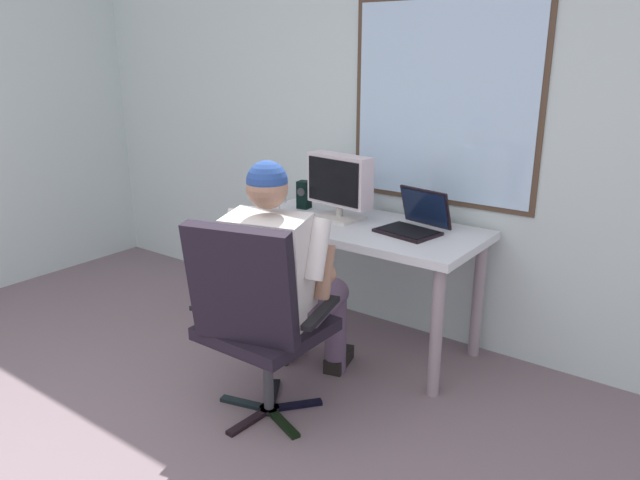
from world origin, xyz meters
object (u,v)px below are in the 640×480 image
at_px(laptop, 416,220).
at_px(wine_glass, 279,198).
at_px(office_chair, 255,313).
at_px(desk_speaker, 304,195).
at_px(crt_monitor, 339,182).
at_px(person_seated, 282,277).
at_px(desk, 361,241).

height_order(laptop, wine_glass, laptop).
distance_m(office_chair, wine_glass, 1.07).
xyz_separation_m(wine_glass, desk_speaker, (0.00, 0.24, -0.02)).
distance_m(laptop, wine_glass, 0.84).
relative_size(crt_monitor, desk_speaker, 2.49).
xyz_separation_m(office_chair, desk_speaker, (-0.57, 1.09, 0.26)).
relative_size(wine_glass, desk_speaker, 0.86).
relative_size(office_chair, laptop, 2.79).
height_order(person_seated, wine_glass, person_seated).
distance_m(crt_monitor, wine_glass, 0.38).
height_order(crt_monitor, wine_glass, crt_monitor).
relative_size(office_chair, person_seated, 0.82).
bearing_deg(desk, person_seated, -89.11).
distance_m(office_chair, crt_monitor, 1.11).
distance_m(crt_monitor, desk_speaker, 0.36).
xyz_separation_m(crt_monitor, laptop, (0.48, 0.04, -0.16)).
bearing_deg(crt_monitor, laptop, 5.18).
distance_m(laptop, desk_speaker, 0.81).
xyz_separation_m(office_chair, person_seated, (-0.06, 0.27, 0.07)).
relative_size(office_chair, wine_glass, 6.85).
bearing_deg(person_seated, desk_speaker, 121.48).
distance_m(desk, wine_glass, 0.56).
xyz_separation_m(office_chair, laptop, (0.24, 1.06, 0.23)).
xyz_separation_m(laptop, desk_speaker, (-0.81, 0.03, 0.03)).
xyz_separation_m(crt_monitor, wine_glass, (-0.33, -0.16, -0.11)).
height_order(crt_monitor, desk_speaker, crt_monitor).
bearing_deg(wine_glass, desk, 15.71).
bearing_deg(crt_monitor, wine_glass, -154.10).
height_order(office_chair, laptop, office_chair).
xyz_separation_m(laptop, wine_glass, (-0.81, -0.20, 0.05)).
bearing_deg(crt_monitor, office_chair, -76.55).
xyz_separation_m(desk, office_chair, (0.07, -0.99, -0.07)).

